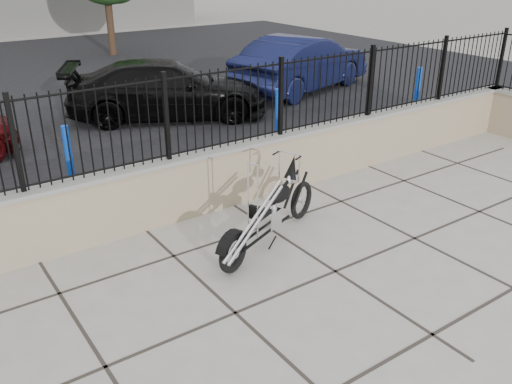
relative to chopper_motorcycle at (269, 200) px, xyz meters
name	(u,v)px	position (x,y,z in m)	size (l,w,h in m)	color
ground_plane	(335,271)	(0.27, -1.07, -0.67)	(90.00, 90.00, 0.00)	#99968E
parking_lot	(51,86)	(0.27, 11.43, -0.67)	(30.00, 30.00, 0.00)	black
retaining_wall	(229,175)	(0.27, 1.43, -0.19)	(14.00, 0.36, 0.96)	gray
iron_fence	(227,108)	(0.27, 1.43, 0.89)	(14.00, 0.08, 1.20)	black
chopper_motorcycle	(269,200)	(0.00, 0.00, 0.00)	(2.22, 0.39, 1.33)	black
car_black	(167,89)	(1.68, 6.40, 0.01)	(1.91, 4.69, 1.36)	black
car_blue	(302,63)	(6.07, 6.71, 0.11)	(1.65, 4.73, 1.56)	#10163D
bollard_a	(69,155)	(-1.54, 3.70, -0.15)	(0.12, 0.12, 1.03)	blue
bollard_b	(278,113)	(2.94, 3.71, -0.14)	(0.13, 0.13, 1.04)	#0A4FA4
bollard_c	(417,89)	(7.04, 3.37, -0.12)	(0.13, 0.13, 1.09)	#0D24CD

